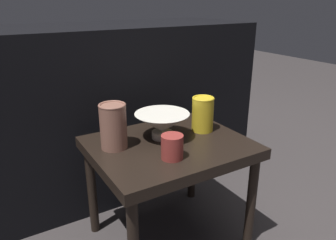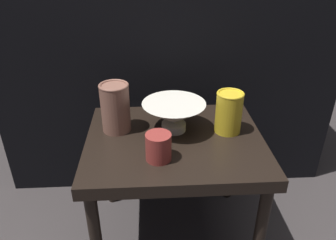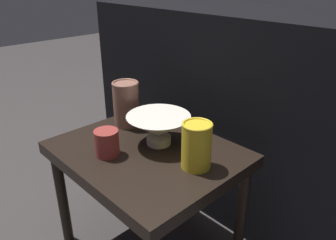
# 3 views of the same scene
# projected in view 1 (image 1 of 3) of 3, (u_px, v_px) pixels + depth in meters

# --- Properties ---
(ground_plane) EXTENTS (8.00, 8.00, 0.00)m
(ground_plane) POSITION_uv_depth(u_px,v_px,m) (169.00, 236.00, 1.34)
(ground_plane) COLOR #383333
(table) EXTENTS (0.56, 0.46, 0.42)m
(table) POSITION_uv_depth(u_px,v_px,m) (169.00, 156.00, 1.22)
(table) COLOR black
(table) RESTS_ON ground_plane
(couch_backdrop) EXTENTS (1.37, 0.50, 0.80)m
(couch_backdrop) POSITION_uv_depth(u_px,v_px,m) (113.00, 108.00, 1.64)
(couch_backdrop) COLOR black
(couch_backdrop) RESTS_ON ground_plane
(bowl) EXTENTS (0.20, 0.20, 0.10)m
(bowl) POSITION_uv_depth(u_px,v_px,m) (161.00, 123.00, 1.21)
(bowl) COLOR silver
(bowl) RESTS_ON table
(vase_textured_left) EXTENTS (0.09, 0.09, 0.16)m
(vase_textured_left) POSITION_uv_depth(u_px,v_px,m) (113.00, 126.00, 1.13)
(vase_textured_left) COLOR brown
(vase_textured_left) RESTS_ON table
(vase_colorful_right) EXTENTS (0.09, 0.09, 0.14)m
(vase_colorful_right) POSITION_uv_depth(u_px,v_px,m) (203.00, 114.00, 1.28)
(vase_colorful_right) COLOR gold
(vase_colorful_right) RESTS_ON table
(cup) EXTENTS (0.07, 0.07, 0.08)m
(cup) POSITION_uv_depth(u_px,v_px,m) (172.00, 147.00, 1.07)
(cup) COLOR maroon
(cup) RESTS_ON table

